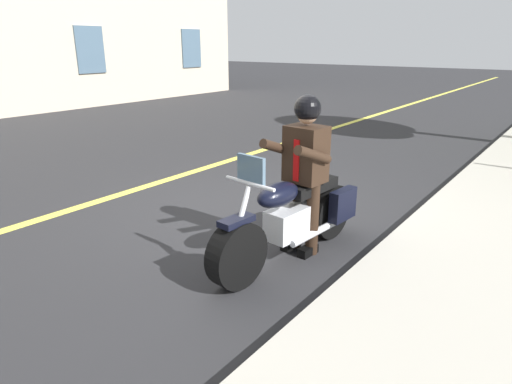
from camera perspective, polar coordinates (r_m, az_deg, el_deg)
name	(u,v)px	position (r m, az deg, el deg)	size (l,w,h in m)	color
ground_plane	(244,213)	(6.07, -1.61, -2.69)	(80.00, 80.00, 0.00)	#28282B
lane_center_stripe	(150,185)	(7.42, -13.71, 0.87)	(60.00, 0.16, 0.01)	#E5DB4C
motorcycle_main	(292,218)	(4.71, 4.79, -3.40)	(2.22, 0.71, 1.26)	black
rider_main	(305,162)	(4.67, 6.38, 3.92)	(0.65, 0.59, 1.74)	black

